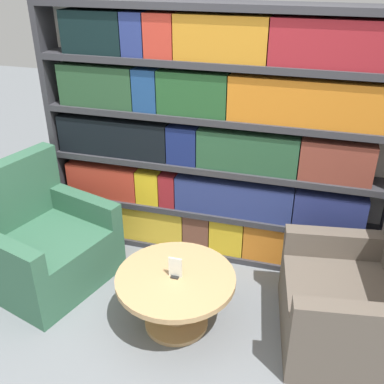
% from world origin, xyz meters
% --- Properties ---
extents(ground_plane, '(14.00, 14.00, 0.00)m').
position_xyz_m(ground_plane, '(0.00, 0.00, 0.00)').
color(ground_plane, slate).
extents(bookshelf, '(2.77, 0.30, 2.04)m').
position_xyz_m(bookshelf, '(0.00, 1.28, 1.01)').
color(bookshelf, silver).
rests_on(bookshelf, ground_plane).
extents(armchair_left, '(1.02, 1.08, 0.95)m').
position_xyz_m(armchair_left, '(-1.19, 0.53, 0.31)').
color(armchair_left, '#336047').
rests_on(armchair_left, ground_plane).
extents(armchair_right, '(0.93, 1.00, 0.95)m').
position_xyz_m(armchair_right, '(1.15, 0.52, 0.31)').
color(armchair_right, brown).
rests_on(armchair_right, ground_plane).
extents(coffee_table, '(0.81, 0.81, 0.42)m').
position_xyz_m(coffee_table, '(-0.02, 0.32, 0.30)').
color(coffee_table, tan).
rests_on(coffee_table, ground_plane).
extents(table_sign, '(0.09, 0.06, 0.15)m').
position_xyz_m(table_sign, '(-0.02, 0.32, 0.48)').
color(table_sign, black).
rests_on(table_sign, coffee_table).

